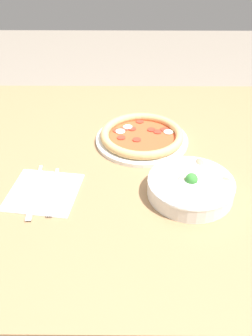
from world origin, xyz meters
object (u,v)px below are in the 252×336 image
(pizza, at_px, (142,137))
(bowl, at_px, (191,186))
(fork, at_px, (54,190))
(knife, at_px, (36,189))

(pizza, xyz_separation_m, bowl, (-0.12, 0.26, 0.01))
(bowl, distance_m, fork, 0.36)
(fork, bearing_deg, knife, -101.95)
(fork, height_order, knife, same)
(pizza, distance_m, fork, 0.35)
(knife, bearing_deg, pizza, 127.66)
(bowl, xyz_separation_m, knife, (0.41, -0.01, -0.02))
(pizza, bearing_deg, knife, 40.72)
(bowl, distance_m, knife, 0.41)
(pizza, height_order, knife, pizza)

